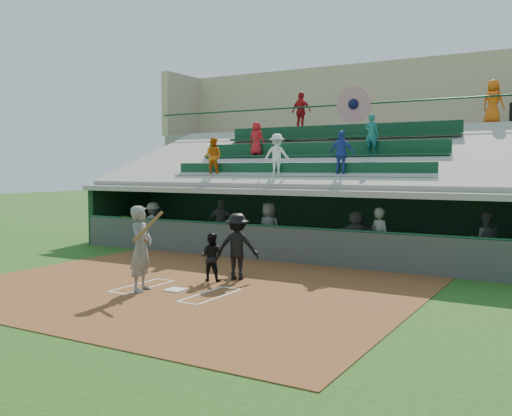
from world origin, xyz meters
The scene contains 21 objects.
ground centered at (0.00, 0.00, 0.00)m, with size 100.00×100.00×0.00m, color #1E4A15.
dirt_slab centered at (0.00, 0.50, 0.01)m, with size 11.00×9.00×0.02m, color brown.
home_plate centered at (0.00, 0.00, 0.04)m, with size 0.43×0.43×0.03m, color white.
batters_box_chalk centered at (0.00, 0.00, 0.02)m, with size 2.65×1.85×0.01m.
dugout_floor centered at (0.00, 6.75, 0.02)m, with size 16.00×3.50×0.04m, color gray.
concourse_slab centered at (0.00, 13.50, 2.30)m, with size 20.00×3.00×4.60m, color gray.
grandstand centered at (-0.01, 10.51, 2.26)m, with size 20.40×10.40×7.80m.
batter_at_plate centered at (-0.67, -0.43, 1.04)m, with size 0.97×0.85×2.04m.
catcher centered at (0.08, 1.41, 0.65)m, with size 0.61×0.47×1.25m, color black.
home_umpire centered at (0.55, 1.93, 0.89)m, with size 1.13×0.65×1.75m, color black.
dugout_bench centered at (-0.18, 8.13, 0.24)m, with size 13.59×0.41×0.41m, color olive.
white_table centered at (-7.09, 5.92, 0.38)m, with size 0.78×0.59×0.69m, color white.
water_cooler centered at (-7.07, 5.96, 0.90)m, with size 0.35×0.35×0.35m, color #C8580B.
dugout_player_a centered at (-5.26, 5.43, 0.87)m, with size 1.07×0.62×1.66m, color #5D605B.
dugout_player_b centered at (-3.08, 6.67, 0.94)m, with size 1.05×0.44×1.80m, color #595C57.
dugout_player_c centered at (-0.64, 5.86, 0.93)m, with size 0.87×0.56×1.78m, color #5A5D57.
dugout_player_d centered at (2.15, 6.50, 0.84)m, with size 1.48×0.47×1.60m, color #5F625D.
dugout_player_e centered at (3.32, 5.33, 0.93)m, with size 0.65×0.42×1.77m, color #585B56.
dugout_player_f centered at (6.01, 6.61, 0.88)m, with size 0.81×0.63×1.67m, color #565853.
concourse_staff_a centered at (-2.58, 12.35, 5.46)m, with size 1.01×0.42×1.72m, color red.
concourse_staff_b centered at (5.34, 12.46, 5.43)m, with size 0.82×0.53×1.67m, color #ED5D0D.
Camera 1 is at (8.42, -10.72, 2.95)m, focal length 40.00 mm.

